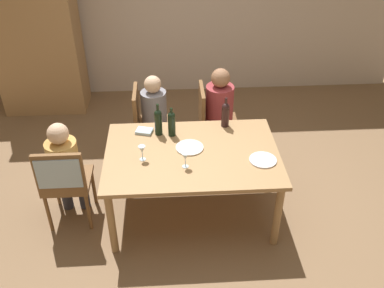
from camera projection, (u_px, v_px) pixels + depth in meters
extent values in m
plane|color=#846647|center=(192.00, 210.00, 4.47)|extent=(10.00, 10.00, 0.00)
cube|color=beige|center=(180.00, 0.00, 5.95)|extent=(6.40, 0.12, 2.70)
cube|color=#A87F51|center=(36.00, 36.00, 5.66)|extent=(1.10, 0.56, 2.10)
cube|color=#A87F51|center=(192.00, 154.00, 4.06)|extent=(1.64, 1.11, 0.04)
cylinder|color=#A87F51|center=(112.00, 223.00, 3.83)|extent=(0.07, 0.07, 0.70)
cylinder|color=#A87F51|center=(278.00, 216.00, 3.91)|extent=(0.07, 0.07, 0.70)
cylinder|color=#A87F51|center=(120.00, 158.00, 4.63)|extent=(0.07, 0.07, 0.70)
cylinder|color=#A87F51|center=(258.00, 153.00, 4.71)|extent=(0.07, 0.07, 0.70)
cylinder|color=brown|center=(56.00, 188.00, 4.43)|extent=(0.04, 0.04, 0.44)
cylinder|color=brown|center=(94.00, 186.00, 4.45)|extent=(0.04, 0.04, 0.44)
cylinder|color=brown|center=(49.00, 214.00, 4.12)|extent=(0.04, 0.04, 0.44)
cylinder|color=brown|center=(89.00, 212.00, 4.14)|extent=(0.04, 0.04, 0.44)
cube|color=brown|center=(68.00, 181.00, 4.14)|extent=(0.44, 0.44, 0.04)
cube|color=brown|center=(60.00, 174.00, 3.84)|extent=(0.44, 0.04, 0.44)
cube|color=#ADC6D6|center=(59.00, 172.00, 3.83)|extent=(0.40, 0.07, 0.31)
cylinder|color=brown|center=(172.00, 134.00, 5.26)|extent=(0.04, 0.04, 0.44)
cylinder|color=brown|center=(173.00, 152.00, 4.95)|extent=(0.04, 0.04, 0.44)
cylinder|color=brown|center=(141.00, 135.00, 5.24)|extent=(0.04, 0.04, 0.44)
cylinder|color=brown|center=(139.00, 153.00, 4.93)|extent=(0.04, 0.04, 0.44)
cube|color=brown|center=(155.00, 126.00, 4.95)|extent=(0.44, 0.44, 0.04)
cube|color=brown|center=(136.00, 108.00, 4.81)|extent=(0.04, 0.44, 0.44)
cylinder|color=brown|center=(232.00, 131.00, 5.29)|extent=(0.04, 0.04, 0.44)
cylinder|color=brown|center=(236.00, 149.00, 4.98)|extent=(0.04, 0.04, 0.44)
cylinder|color=brown|center=(201.00, 133.00, 5.27)|extent=(0.04, 0.04, 0.44)
cylinder|color=brown|center=(203.00, 151.00, 4.96)|extent=(0.04, 0.04, 0.44)
cube|color=brown|center=(219.00, 124.00, 4.99)|extent=(0.44, 0.44, 0.04)
cube|color=brown|center=(202.00, 106.00, 4.84)|extent=(0.04, 0.44, 0.44)
cylinder|color=#33333D|center=(65.00, 190.00, 4.38)|extent=(0.11, 0.11, 0.46)
cylinder|color=#33333D|center=(83.00, 189.00, 4.39)|extent=(0.11, 0.11, 0.46)
cylinder|color=tan|center=(64.00, 162.00, 4.02)|extent=(0.29, 0.29, 0.45)
sphere|color=beige|center=(58.00, 134.00, 3.83)|extent=(0.19, 0.19, 0.19)
cylinder|color=#33333D|center=(167.00, 138.00, 5.16)|extent=(0.10, 0.10, 0.46)
cylinder|color=#33333D|center=(167.00, 146.00, 5.02)|extent=(0.10, 0.10, 0.46)
cylinder|color=gray|center=(154.00, 109.00, 4.83)|extent=(0.28, 0.28, 0.44)
sphere|color=beige|center=(153.00, 84.00, 4.65)|extent=(0.19, 0.19, 0.19)
cylinder|color=#33333D|center=(229.00, 135.00, 5.21)|extent=(0.11, 0.11, 0.46)
cylinder|color=#33333D|center=(231.00, 144.00, 5.05)|extent=(0.11, 0.11, 0.46)
cylinder|color=#9E383D|center=(219.00, 106.00, 4.85)|extent=(0.31, 0.31, 0.48)
sphere|color=#996B4C|center=(221.00, 78.00, 4.66)|extent=(0.21, 0.21, 0.21)
cylinder|color=black|center=(172.00, 126.00, 4.23)|extent=(0.07, 0.07, 0.21)
sphere|color=black|center=(171.00, 116.00, 4.17)|extent=(0.07, 0.07, 0.07)
cylinder|color=black|center=(171.00, 112.00, 4.14)|extent=(0.03, 0.03, 0.08)
cylinder|color=black|center=(225.00, 117.00, 4.38)|extent=(0.08, 0.08, 0.21)
sphere|color=black|center=(226.00, 107.00, 4.31)|extent=(0.08, 0.08, 0.08)
cylinder|color=black|center=(226.00, 102.00, 4.28)|extent=(0.03, 0.03, 0.09)
cylinder|color=black|center=(158.00, 124.00, 4.25)|extent=(0.08, 0.08, 0.22)
sphere|color=black|center=(158.00, 114.00, 4.18)|extent=(0.08, 0.08, 0.08)
cylinder|color=black|center=(158.00, 109.00, 4.14)|extent=(0.03, 0.03, 0.09)
cylinder|color=silver|center=(143.00, 159.00, 3.96)|extent=(0.06, 0.06, 0.00)
cylinder|color=silver|center=(142.00, 156.00, 3.94)|extent=(0.01, 0.01, 0.07)
cone|color=silver|center=(142.00, 150.00, 3.90)|extent=(0.07, 0.07, 0.07)
cylinder|color=silver|center=(185.00, 166.00, 3.87)|extent=(0.06, 0.06, 0.00)
cylinder|color=silver|center=(185.00, 163.00, 3.85)|extent=(0.01, 0.01, 0.07)
cone|color=silver|center=(185.00, 157.00, 3.81)|extent=(0.07, 0.07, 0.07)
cylinder|color=silver|center=(190.00, 148.00, 4.10)|extent=(0.27, 0.27, 0.01)
cylinder|color=white|center=(263.00, 160.00, 3.94)|extent=(0.25, 0.25, 0.01)
cube|color=#ADC6D6|center=(144.00, 131.00, 4.32)|extent=(0.19, 0.16, 0.03)
cube|color=brown|center=(246.00, 147.00, 5.21)|extent=(0.20, 0.30, 0.22)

